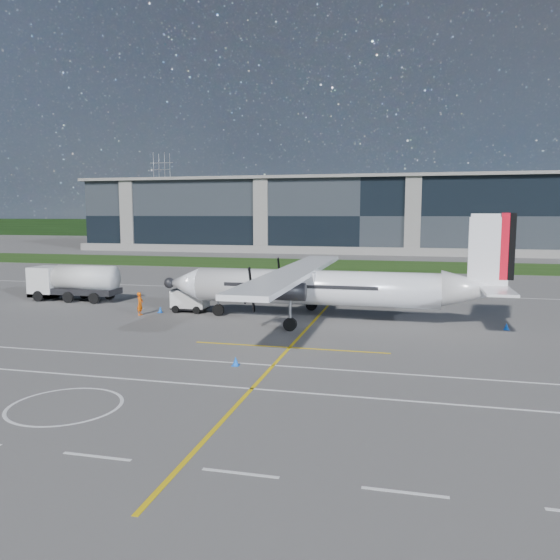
{
  "coord_description": "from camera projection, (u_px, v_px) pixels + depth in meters",
  "views": [
    {
      "loc": [
        10.0,
        -37.37,
        8.05
      ],
      "look_at": [
        0.21,
        3.06,
        2.96
      ],
      "focal_mm": 35.0,
      "sensor_mm": 36.0,
      "label": 1
    }
  ],
  "objects": [
    {
      "name": "ground",
      "position": [
        339.0,
        270.0,
        77.95
      ],
      "size": [
        400.0,
        400.0,
        0.0
      ],
      "primitive_type": "plane",
      "color": "#555351",
      "rests_on": "ground"
    },
    {
      "name": "ground_crew_person",
      "position": [
        140.0,
        302.0,
        43.24
      ],
      "size": [
        0.65,
        0.89,
        2.11
      ],
      "primitive_type": "imported",
      "rotation": [
        0.0,
        0.0,
        1.62
      ],
      "color": "#F25907",
      "rests_on": "ground"
    },
    {
      "name": "yellow_taxiway_centerline",
      "position": [
        329.0,
        305.0,
        48.31
      ],
      "size": [
        0.2,
        70.0,
        0.01
      ],
      "primitive_type": "cube",
      "color": "yellow",
      "rests_on": "ground"
    },
    {
      "name": "tree_line",
      "position": [
        380.0,
        229.0,
        174.06
      ],
      "size": [
        400.0,
        6.0,
        6.0
      ],
      "primitive_type": "cube",
      "color": "black",
      "rests_on": "ground"
    },
    {
      "name": "fuel_tanker_truck",
      "position": [
        69.0,
        283.0,
        50.59
      ],
      "size": [
        8.82,
        2.87,
        3.31
      ],
      "primitive_type": null,
      "color": "silver",
      "rests_on": "ground"
    },
    {
      "name": "pylon_west",
      "position": [
        162.0,
        194.0,
        200.93
      ],
      "size": [
        9.0,
        4.6,
        30.0
      ],
      "primitive_type": null,
      "color": "gray",
      "rests_on": "ground"
    },
    {
      "name": "safety_cone_tail",
      "position": [
        506.0,
        326.0,
        37.86
      ],
      "size": [
        0.36,
        0.36,
        0.5
      ],
      "primitive_type": "cone",
      "color": "blue",
      "rests_on": "ground"
    },
    {
      "name": "terminal_building",
      "position": [
        364.0,
        216.0,
        115.63
      ],
      "size": [
        120.0,
        20.0,
        15.0
      ],
      "primitive_type": "cube",
      "color": "black",
      "rests_on": "ground"
    },
    {
      "name": "grass_strip",
      "position": [
        346.0,
        265.0,
        85.67
      ],
      "size": [
        400.0,
        18.0,
        0.04
      ],
      "primitive_type": "cube",
      "color": "#1D3E11",
      "rests_on": "ground"
    },
    {
      "name": "turboprop_aircraft",
      "position": [
        327.0,
        267.0,
        40.59
      ],
      "size": [
        25.98,
        26.94,
        8.08
      ],
      "primitive_type": null,
      "color": "white",
      "rests_on": "ground"
    },
    {
      "name": "baggage_tug",
      "position": [
        190.0,
        301.0,
        44.81
      ],
      "size": [
        3.04,
        1.83,
        1.83
      ],
      "primitive_type": null,
      "color": "silver",
      "rests_on": "ground"
    },
    {
      "name": "safety_cone_nose_stbd",
      "position": [
        194.0,
        307.0,
        45.69
      ],
      "size": [
        0.36,
        0.36,
        0.5
      ],
      "primitive_type": "cone",
      "color": "blue",
      "rests_on": "ground"
    },
    {
      "name": "safety_cone_stbdwing",
      "position": [
        316.0,
        292.0,
        54.07
      ],
      "size": [
        0.36,
        0.36,
        0.5
      ],
      "primitive_type": "cone",
      "color": "blue",
      "rests_on": "ground"
    },
    {
      "name": "safety_cone_portwing",
      "position": [
        236.0,
        361.0,
        28.95
      ],
      "size": [
        0.36,
        0.36,
        0.5
      ],
      "primitive_type": "cone",
      "color": "blue",
      "rests_on": "ground"
    },
    {
      "name": "safety_cone_fwd",
      "position": [
        160.0,
        310.0,
        44.43
      ],
      "size": [
        0.36,
        0.36,
        0.5
      ],
      "primitive_type": "cone",
      "color": "blue",
      "rests_on": "ground"
    },
    {
      "name": "white_lane_line",
      "position": [
        191.0,
        384.0,
        25.86
      ],
      "size": [
        90.0,
        0.15,
        0.01
      ],
      "primitive_type": "cube",
      "color": "white",
      "rests_on": "ground"
    }
  ]
}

